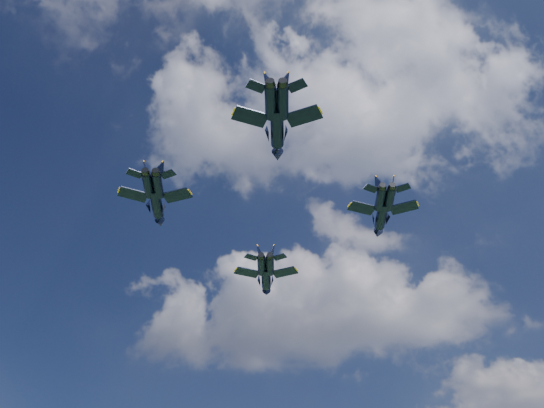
{
  "coord_description": "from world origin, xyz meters",
  "views": [
    {
      "loc": [
        19.66,
        -73.71,
        7.16
      ],
      "look_at": [
        2.31,
        -1.56,
        65.49
      ],
      "focal_mm": 40.0,
      "sensor_mm": 36.0,
      "label": 1
    }
  ],
  "objects_px": {
    "jet_lead": "(266,279)",
    "jet_left": "(157,204)",
    "jet_right": "(381,216)",
    "jet_slot": "(277,130)"
  },
  "relations": [
    {
      "from": "jet_left",
      "to": "jet_right",
      "type": "height_order",
      "value": "jet_right"
    },
    {
      "from": "jet_lead",
      "to": "jet_right",
      "type": "bearing_deg",
      "value": -40.45
    },
    {
      "from": "jet_right",
      "to": "jet_left",
      "type": "bearing_deg",
      "value": -172.86
    },
    {
      "from": "jet_lead",
      "to": "jet_right",
      "type": "height_order",
      "value": "jet_right"
    },
    {
      "from": "jet_lead",
      "to": "jet_right",
      "type": "relative_size",
      "value": 1.01
    },
    {
      "from": "jet_lead",
      "to": "jet_slot",
      "type": "distance_m",
      "value": 37.72
    },
    {
      "from": "jet_lead",
      "to": "jet_left",
      "type": "xyz_separation_m",
      "value": [
        -11.82,
        -23.21,
        1.57
      ]
    },
    {
      "from": "jet_left",
      "to": "jet_right",
      "type": "bearing_deg",
      "value": 3.93
    },
    {
      "from": "jet_right",
      "to": "jet_slot",
      "type": "height_order",
      "value": "jet_right"
    },
    {
      "from": "jet_slot",
      "to": "jet_lead",
      "type": "bearing_deg",
      "value": 93.65
    }
  ]
}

